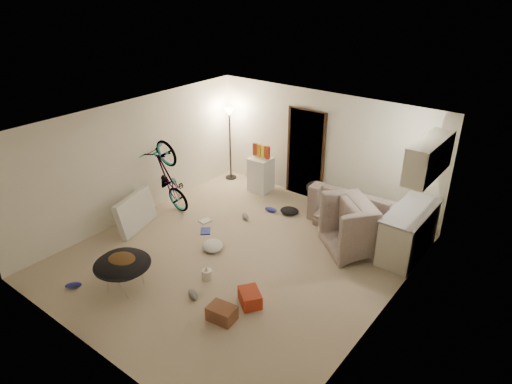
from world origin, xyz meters
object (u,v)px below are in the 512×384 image
Objects in this scene: mini_fridge at (261,174)px; drink_case_b at (250,298)px; armchair at (366,230)px; juicer at (207,274)px; kitchen_counter at (408,233)px; saucer_chair at (123,269)px; floor_lamp at (230,129)px; tv_box at (136,212)px; sofa at (357,212)px; drink_case_a at (222,313)px; bicycle at (170,192)px.

mini_fridge is 4.21m from drink_case_b.
juicer is (-1.71, -2.56, -0.27)m from armchair.
saucer_chair is at bearing -130.54° from kitchen_counter.
floor_lamp is 1.66× the size of tv_box.
armchair is (-0.69, -0.28, -0.07)m from kitchen_counter.
floor_lamp reaches higher than armchair.
armchair is (4.14, -0.93, -0.93)m from floor_lamp.
tv_box is at bearing 170.28° from juicer.
floor_lamp is at bearing 124.85° from juicer.
kitchen_counter is 5.07m from saucer_chair.
drink_case_b is 0.99m from juicer.
sofa is at bearing 64.30° from saucer_chair.
drink_case_a is (3.31, -4.10, -1.19)m from floor_lamp.
kitchen_counter is 1.32m from sofa.
drink_case_a is (2.28, -4.00, -0.29)m from mini_fridge.
tv_box reaches higher than drink_case_a.
saucer_chair is (1.43, -2.36, -0.07)m from bicycle.
sofa is at bearing -13.15° from armchair.
armchair reaches higher than drink_case_b.
drink_case_a is 1.07m from juicer.
drink_case_b is (-0.19, -3.36, -0.16)m from sofa.
juicer is (0.90, 1.02, -0.29)m from saucer_chair.
drink_case_b is (-1.41, -2.91, -0.32)m from kitchen_counter.
juicer is at bearing -130.18° from kitchen_counter.
bicycle is at bearing 141.34° from drink_case_a.
drink_case_a is (-0.83, -3.17, -0.26)m from armchair.
bicycle reaches higher than drink_case_a.
kitchen_counter is (4.83, -0.65, -0.87)m from floor_lamp.
kitchen_counter is 0.87× the size of bicycle.
bicycle is at bearing 150.05° from juicer.
floor_lamp is at bearing 121.57° from drink_case_a.
juicer is at bearing -147.68° from drink_case_b.
mini_fridge is at bearing -20.58° from bicycle.
kitchen_counter is 3.79m from drink_case_a.
juicer is (-2.40, -2.84, -0.34)m from kitchen_counter.
mini_fridge is at bearing 25.73° from armchair.
kitchen_counter is at bearing 49.46° from saucer_chair.
juicer is (1.40, -3.39, -0.31)m from mini_fridge.
mini_fridge is 0.89× the size of saucer_chair.
sofa is at bearing 159.84° from kitchen_counter.
tv_box reaches higher than saucer_chair.
sofa is at bearing 78.35° from drink_case_a.
drink_case_a is at bearing -34.87° from juicer.
floor_lamp reaches higher than juicer.
armchair is (0.53, -0.73, 0.09)m from sofa.
drink_case_b is (3.32, -1.41, -0.34)m from bicycle.
floor_lamp is at bearing 28.02° from armchair.
tv_box reaches higher than juicer.
drink_case_a is (-0.30, -3.90, -0.16)m from sofa.
kitchen_counter is 6.12× the size of juicer.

